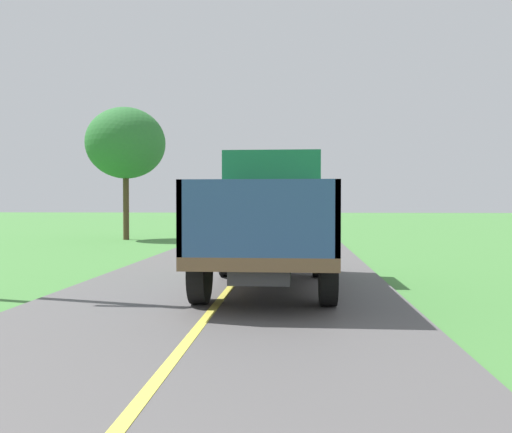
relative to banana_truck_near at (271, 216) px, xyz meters
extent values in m
cube|color=#2D2D30|center=(0.00, -0.88, -0.80)|extent=(0.90, 5.51, 0.24)
cube|color=brown|center=(0.00, -0.88, -0.60)|extent=(2.30, 5.80, 0.20)
cube|color=#197A4C|center=(0.00, 1.07, 0.45)|extent=(2.10, 1.90, 1.90)
cube|color=black|center=(0.00, 2.03, 0.79)|extent=(1.79, 0.02, 0.76)
cube|color=#2D517F|center=(-1.11, -1.85, 0.05)|extent=(0.08, 3.85, 1.10)
cube|color=#2D517F|center=(1.11, -1.85, 0.05)|extent=(0.08, 3.85, 1.10)
cube|color=#2D517F|center=(0.00, -3.74, 0.05)|extent=(2.30, 0.08, 1.10)
cube|color=#2D517F|center=(0.00, 0.03, 0.05)|extent=(2.30, 0.08, 1.10)
cylinder|color=black|center=(-1.05, 0.92, -0.90)|extent=(0.28, 1.00, 1.00)
cylinder|color=black|center=(1.05, 0.92, -0.90)|extent=(0.28, 1.00, 1.00)
cylinder|color=black|center=(-1.05, -2.47, -0.90)|extent=(0.28, 1.00, 1.00)
cylinder|color=black|center=(1.05, -2.47, -0.90)|extent=(0.28, 1.00, 1.00)
ellipsoid|color=#87C820|center=(-0.85, -1.63, -0.03)|extent=(0.53, 0.52, 0.40)
ellipsoid|color=#8DBE1F|center=(-0.37, -1.98, 0.00)|extent=(0.53, 0.61, 0.43)
ellipsoid|color=#84B528|center=(-0.11, -1.73, -0.03)|extent=(0.58, 0.67, 0.36)
ellipsoid|color=#9BB820|center=(0.80, -1.26, 0.34)|extent=(0.41, 0.48, 0.37)
ellipsoid|color=#99C331|center=(0.75, -1.49, 0.04)|extent=(0.54, 0.50, 0.45)
ellipsoid|color=#9AB421|center=(0.81, -2.49, 0.04)|extent=(0.52, 0.54, 0.43)
ellipsoid|color=#92BD37|center=(0.71, -1.85, 0.02)|extent=(0.48, 0.52, 0.43)
ellipsoid|color=#9BB71E|center=(-0.69, -3.31, 0.35)|extent=(0.40, 0.39, 0.44)
ellipsoid|color=#93C531|center=(-0.51, -2.10, -0.32)|extent=(0.49, 0.49, 0.44)
cylinder|color=#4C3823|center=(-7.60, 13.77, 0.08)|extent=(0.28, 0.28, 3.11)
ellipsoid|color=#2D7033|center=(-7.60, 13.77, 3.14)|extent=(3.76, 3.76, 3.39)
camera|label=1|loc=(0.53, -11.16, 0.27)|focal=37.40mm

